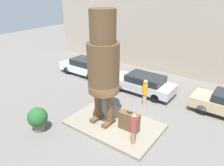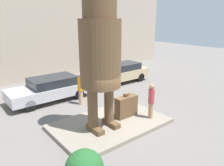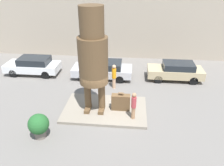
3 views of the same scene
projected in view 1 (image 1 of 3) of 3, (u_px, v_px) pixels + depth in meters
name	position (u px, v px, depth m)	size (l,w,h in m)	color
ground_plane	(114.00, 126.00, 12.33)	(60.00, 60.00, 0.00)	slate
pedestal	(114.00, 124.00, 12.30)	(5.09, 3.25, 0.17)	gray
building_backdrop	(182.00, 36.00, 18.17)	(28.00, 0.60, 6.83)	tan
statue_figure	(103.00, 61.00, 11.03)	(1.66, 1.66, 6.12)	brown
giant_suitcase	(129.00, 121.00, 11.53)	(1.13, 0.42, 1.18)	brown
tourist	(134.00, 128.00, 10.31)	(0.29, 0.29, 1.68)	#A87A56
parked_car_white	(85.00, 66.00, 19.17)	(4.43, 1.79, 1.46)	silver
parked_car_silver	(143.00, 83.00, 15.89)	(4.73, 1.88, 1.39)	#B7B7BC
planter_pot	(38.00, 118.00, 11.63)	(1.07, 1.07, 1.37)	#70665B
worker_hivis	(145.00, 92.00, 13.99)	(0.31, 0.31, 1.84)	tan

